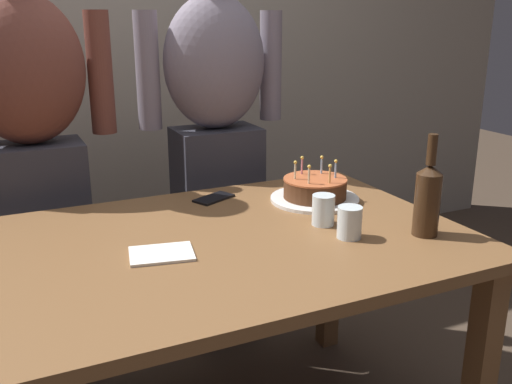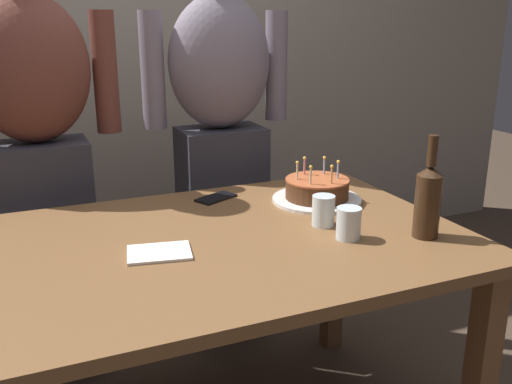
{
  "view_description": "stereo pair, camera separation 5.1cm",
  "coord_description": "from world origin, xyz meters",
  "views": [
    {
      "loc": [
        -0.52,
        -1.43,
        1.36
      ],
      "look_at": [
        0.19,
        0.08,
        0.84
      ],
      "focal_mm": 40.14,
      "sensor_mm": 36.0,
      "label": 1
    },
    {
      "loc": [
        -0.48,
        -1.45,
        1.36
      ],
      "look_at": [
        0.19,
        0.08,
        0.84
      ],
      "focal_mm": 40.14,
      "sensor_mm": 36.0,
      "label": 2
    }
  ],
  "objects": [
    {
      "name": "dining_table",
      "position": [
        0.0,
        0.0,
        0.64
      ],
      "size": [
        1.5,
        0.96,
        0.74
      ],
      "color": "brown",
      "rests_on": "ground_plane"
    },
    {
      "name": "cell_phone",
      "position": [
        0.15,
        0.35,
        0.74
      ],
      "size": [
        0.16,
        0.13,
        0.01
      ],
      "primitive_type": "cube",
      "rotation": [
        0.0,
        0.0,
        0.44
      ],
      "color": "black",
      "rests_on": "dining_table"
    },
    {
      "name": "person_woman_cardigan",
      "position": [
        0.3,
        0.7,
        0.87
      ],
      "size": [
        0.61,
        0.27,
        1.66
      ],
      "rotation": [
        0.0,
        0.0,
        3.14
      ],
      "color": "#33333D",
      "rests_on": "ground_plane"
    },
    {
      "name": "birthday_cake",
      "position": [
        0.46,
        0.19,
        0.78
      ],
      "size": [
        0.31,
        0.31,
        0.14
      ],
      "color": "white",
      "rests_on": "dining_table"
    },
    {
      "name": "napkin_stack",
      "position": [
        -0.15,
        -0.04,
        0.74
      ],
      "size": [
        0.19,
        0.16,
        0.01
      ],
      "primitive_type": "cube",
      "rotation": [
        0.0,
        0.0,
        -0.19
      ],
      "color": "white",
      "rests_on": "dining_table"
    },
    {
      "name": "water_glass_near",
      "position": [
        0.37,
        -0.02,
        0.79
      ],
      "size": [
        0.07,
        0.07,
        0.09
      ],
      "primitive_type": "cylinder",
      "color": "silver",
      "rests_on": "dining_table"
    },
    {
      "name": "wine_bottle",
      "position": [
        0.59,
        -0.22,
        0.85
      ],
      "size": [
        0.07,
        0.07,
        0.3
      ],
      "color": "#382314",
      "rests_on": "dining_table"
    },
    {
      "name": "back_wall",
      "position": [
        0.0,
        1.55,
        1.3
      ],
      "size": [
        5.2,
        0.1,
        2.6
      ],
      "primitive_type": "cube",
      "color": "#9E9384",
      "rests_on": "ground_plane"
    },
    {
      "name": "water_glass_far",
      "position": [
        0.38,
        -0.15,
        0.79
      ],
      "size": [
        0.07,
        0.07,
        0.09
      ],
      "primitive_type": "cylinder",
      "color": "silver",
      "rests_on": "dining_table"
    },
    {
      "name": "person_man_bearded",
      "position": [
        -0.4,
        0.7,
        0.87
      ],
      "size": [
        0.61,
        0.27,
        1.66
      ],
      "rotation": [
        0.0,
        0.0,
        3.14
      ],
      "color": "#33333D",
      "rests_on": "ground_plane"
    }
  ]
}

